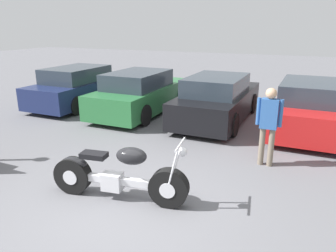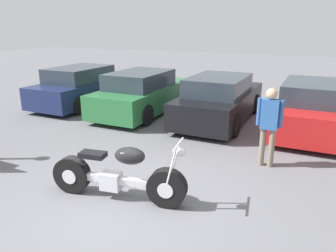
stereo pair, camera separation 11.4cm
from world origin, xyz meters
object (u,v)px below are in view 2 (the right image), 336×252
(motorcycle, at_px, (116,175))
(parked_car_red, at_px, (312,108))
(parked_car_black, at_px, (220,100))
(person_standing, at_px, (269,121))
(parked_car_navy, at_px, (84,87))
(parked_car_green, at_px, (143,93))

(motorcycle, height_order, parked_car_red, parked_car_red)
(parked_car_black, bearing_deg, person_standing, -56.76)
(parked_car_black, bearing_deg, motorcycle, -92.12)
(parked_car_black, height_order, person_standing, person_standing)
(motorcycle, bearing_deg, person_standing, 50.00)
(parked_car_navy, distance_m, parked_car_green, 2.61)
(parked_car_black, xyz_separation_m, parked_car_red, (2.60, 0.14, 0.00))
(motorcycle, distance_m, parked_car_black, 5.36)
(parked_car_black, bearing_deg, parked_car_red, 3.17)
(parked_car_red, height_order, person_standing, person_standing)
(motorcycle, bearing_deg, parked_car_navy, 133.04)
(parked_car_green, xyz_separation_m, person_standing, (4.48, -2.74, 0.32))
(parked_car_red, bearing_deg, parked_car_green, -176.97)
(parked_car_green, bearing_deg, parked_car_red, 3.03)
(parked_car_green, relative_size, parked_car_black, 1.00)
(parked_car_green, height_order, parked_car_red, same)
(parked_car_red, xyz_separation_m, person_standing, (-0.72, -3.01, 0.32))
(parked_car_navy, relative_size, parked_car_red, 1.00)
(parked_car_green, distance_m, parked_car_red, 5.21)
(motorcycle, distance_m, parked_car_green, 5.75)
(parked_car_navy, relative_size, person_standing, 2.64)
(parked_car_navy, bearing_deg, parked_car_green, -3.17)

